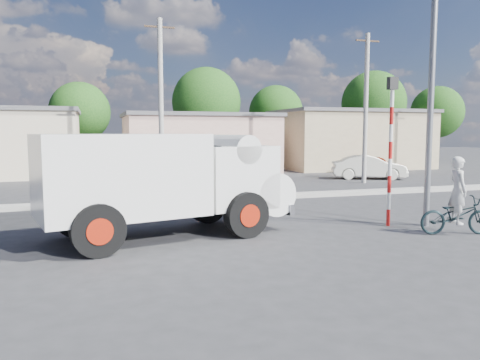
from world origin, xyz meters
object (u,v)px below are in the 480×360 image
object	(u,v)px
streetlight	(428,56)
truck	(169,180)
bicycle	(457,215)
cyclist	(457,201)
traffic_pole	(391,138)
car_red	(377,165)
car_cream	(369,167)

from	to	relation	value
streetlight	truck	bearing A→B (deg)	173.16
bicycle	streetlight	size ratio (longest dim) A/B	0.22
cyclist	traffic_pole	bearing A→B (deg)	49.86
car_red	truck	bearing A→B (deg)	147.69
cyclist	traffic_pole	world-z (taller)	traffic_pole
bicycle	car_red	distance (m)	18.44
truck	car_red	size ratio (longest dim) A/B	1.94
car_cream	car_red	size ratio (longest dim) A/B	1.18
bicycle	traffic_pole	world-z (taller)	traffic_pole
car_cream	streetlight	xyz separation A→B (m)	(-6.35, -12.64, 4.26)
bicycle	cyclist	bearing A→B (deg)	0.00
truck	car_red	bearing A→B (deg)	28.87
truck	cyclist	size ratio (longest dim) A/B	3.82
car_cream	traffic_pole	distance (m)	14.45
cyclist	car_cream	distance (m)	15.20
car_red	streetlight	bearing A→B (deg)	166.33
cyclist	streetlight	distance (m)	4.24
car_red	streetlight	xyz separation A→B (m)	(-8.57, -15.16, 4.35)
truck	car_cream	size ratio (longest dim) A/B	1.64
cyclist	car_cream	xyz separation A→B (m)	(6.21, 13.88, -0.21)
truck	traffic_pole	world-z (taller)	traffic_pole
car_cream	traffic_pole	xyz separation A→B (m)	(-7.29, -12.34, 1.89)
bicycle	streetlight	xyz separation A→B (m)	(-0.14, 1.24, 4.44)
car_cream	car_red	bearing A→B (deg)	-19.00
truck	cyclist	bearing A→B (deg)	-28.82
bicycle	cyclist	xyz separation A→B (m)	(0.00, 0.00, 0.39)
car_cream	traffic_pole	bearing A→B (deg)	171.91
truck	streetlight	world-z (taller)	streetlight
cyclist	car_red	size ratio (longest dim) A/B	0.51
truck	bicycle	distance (m)	7.85
traffic_pole	cyclist	bearing A→B (deg)	-55.01
bicycle	cyclist	size ratio (longest dim) A/B	1.10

